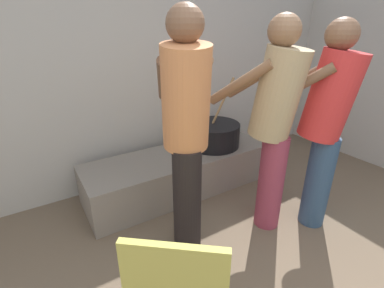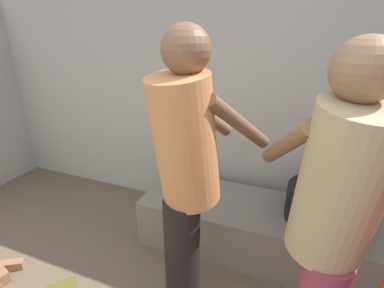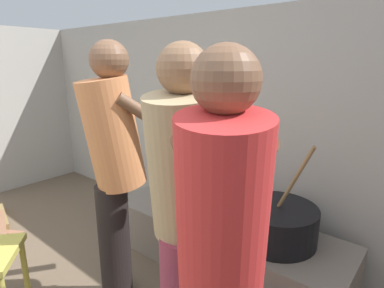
% 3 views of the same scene
% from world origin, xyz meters
% --- Properties ---
extents(block_enclosure_rear, '(5.50, 0.20, 1.93)m').
position_xyz_m(block_enclosure_rear, '(0.00, 2.50, 0.97)').
color(block_enclosure_rear, '#ADA8A0').
rests_on(block_enclosure_rear, ground_plane).
extents(hearth_ledge, '(1.85, 0.60, 0.38)m').
position_xyz_m(hearth_ledge, '(0.31, 1.98, 0.19)').
color(hearth_ledge, slate).
rests_on(hearth_ledge, ground_plane).
extents(cooking_pot_main, '(0.53, 0.53, 0.69)m').
position_xyz_m(cooking_pot_main, '(0.72, 2.00, 0.50)').
color(cooking_pot_main, black).
rests_on(cooking_pot_main, hearth_ledge).
extents(cook_in_orange_shirt, '(0.58, 0.75, 1.66)m').
position_xyz_m(cook_in_orange_shirt, '(-0.02, 1.29, 0.95)').
color(cook_in_orange_shirt, black).
rests_on(cook_in_orange_shirt, ground_plane).
extents(cook_in_red_shirt, '(0.63, 0.73, 1.59)m').
position_xyz_m(cook_in_red_shirt, '(0.98, 0.97, 0.91)').
color(cook_in_red_shirt, navy).
rests_on(cook_in_red_shirt, ground_plane).
extents(cook_in_tan_shirt, '(0.55, 0.74, 1.62)m').
position_xyz_m(cook_in_tan_shirt, '(0.65, 1.16, 0.93)').
color(cook_in_tan_shirt, '#8C3347').
rests_on(cook_in_tan_shirt, ground_plane).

